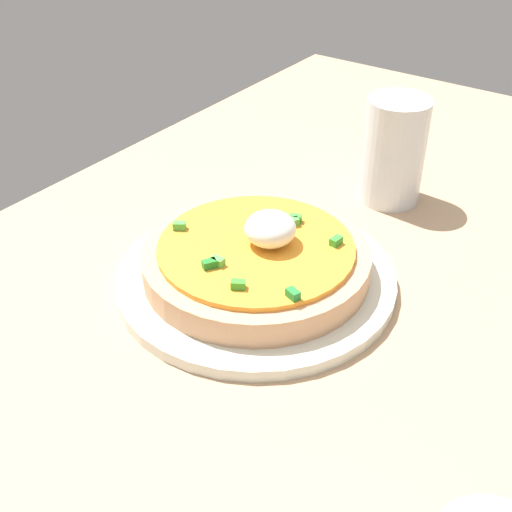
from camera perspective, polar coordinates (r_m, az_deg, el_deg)
The scene contains 4 objects.
dining_table at distance 67.42cm, azimuth 5.19°, elevation -3.23°, with size 126.13×76.55×2.30cm, color tan.
plate at distance 66.30cm, azimuth -0.00°, elevation -1.87°, with size 28.19×28.19×1.27cm, color silver.
pizza at distance 64.89cm, azimuth 0.06°, elevation -0.15°, with size 22.68×22.68×6.64cm.
cup_near at distance 80.10cm, azimuth 11.89°, elevation 8.61°, with size 7.44×7.44×12.75cm.
Camera 1 is at (46.53, 25.69, 42.62)cm, focal length 45.84 mm.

